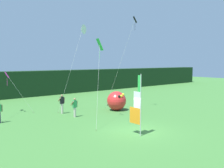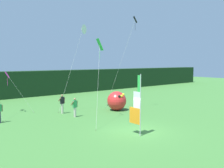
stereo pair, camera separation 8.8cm
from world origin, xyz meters
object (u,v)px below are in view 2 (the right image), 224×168
(person_mid_field, at_px, (75,107))
(person_far_left, at_px, (62,103))
(inflatable_balloon, at_px, (117,101))
(kite_black_diamond_0, at_px, (132,28))
(banner_flag, at_px, (137,106))
(kite_white_delta_1, at_px, (83,29))
(kite_green_diamond_2, at_px, (100,47))
(kite_magenta_diamond_3, at_px, (9,77))

(person_mid_field, xyz_separation_m, person_far_left, (-0.16, 2.01, 0.06))
(inflatable_balloon, xyz_separation_m, kite_black_diamond_0, (1.53, -0.58, 7.19))
(banner_flag, distance_m, kite_black_diamond_0, 10.89)
(kite_white_delta_1, bearing_deg, person_mid_field, -135.27)
(inflatable_balloon, xyz_separation_m, kite_white_delta_1, (-2.36, 2.46, 7.05))
(kite_green_diamond_2, xyz_separation_m, kite_magenta_diamond_3, (-4.99, 7.32, -2.60))
(person_far_left, xyz_separation_m, kite_black_diamond_0, (6.48, -2.63, 7.18))
(person_mid_field, height_order, kite_green_diamond_2, kite_green_diamond_2)
(banner_flag, bearing_deg, inflatable_balloon, 58.42)
(banner_flag, bearing_deg, person_mid_field, 92.69)
(inflatable_balloon, bearing_deg, person_far_left, 157.45)
(banner_flag, xyz_separation_m, inflatable_balloon, (4.45, 7.23, -0.98))
(banner_flag, height_order, inflatable_balloon, banner_flag)
(kite_magenta_diamond_3, bearing_deg, inflatable_balloon, -30.14)
(kite_white_delta_1, xyz_separation_m, kite_green_diamond_2, (-1.41, -4.69, -2.01))
(kite_green_diamond_2, distance_m, kite_magenta_diamond_3, 9.23)
(banner_flag, distance_m, kite_white_delta_1, 11.62)
(person_mid_field, height_order, person_far_left, person_far_left)
(banner_flag, relative_size, kite_green_diamond_2, 0.60)
(kite_black_diamond_0, xyz_separation_m, kite_white_delta_1, (-3.89, 3.04, -0.14))
(kite_green_diamond_2, bearing_deg, kite_black_diamond_0, 17.35)
(person_mid_field, height_order, kite_magenta_diamond_3, kite_magenta_diamond_3)
(inflatable_balloon, bearing_deg, banner_flag, -121.58)
(kite_white_delta_1, relative_size, kite_green_diamond_2, 1.27)
(inflatable_balloon, height_order, kite_black_diamond_0, kite_black_diamond_0)
(kite_green_diamond_2, bearing_deg, person_mid_field, 114.19)
(banner_flag, relative_size, kite_white_delta_1, 0.48)
(person_far_left, distance_m, kite_green_diamond_2, 6.72)
(kite_black_diamond_0, relative_size, kite_white_delta_1, 1.09)
(person_far_left, height_order, kite_green_diamond_2, kite_green_diamond_2)
(kite_black_diamond_0, bearing_deg, inflatable_balloon, 159.26)
(person_mid_field, bearing_deg, person_far_left, 94.46)
(person_far_left, height_order, inflatable_balloon, inflatable_balloon)
(banner_flag, bearing_deg, kite_green_diamond_2, 82.22)
(kite_black_diamond_0, bearing_deg, kite_white_delta_1, 142.01)
(inflatable_balloon, bearing_deg, kite_magenta_diamond_3, 149.86)
(person_far_left, bearing_deg, inflatable_balloon, -22.55)
(kite_white_delta_1, xyz_separation_m, kite_magenta_diamond_3, (-6.40, 2.62, -4.61))
(inflatable_balloon, height_order, kite_magenta_diamond_3, kite_magenta_diamond_3)
(kite_black_diamond_0, height_order, kite_green_diamond_2, kite_black_diamond_0)
(banner_flag, xyz_separation_m, kite_green_diamond_2, (0.68, 5.00, 4.06))
(person_far_left, xyz_separation_m, kite_white_delta_1, (2.59, 0.40, 7.05))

